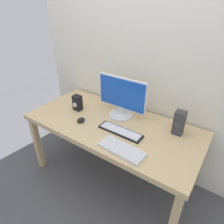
% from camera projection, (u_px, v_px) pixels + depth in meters
% --- Properties ---
extents(ground_plane, '(6.00, 6.00, 0.00)m').
position_uv_depth(ground_plane, '(112.00, 176.00, 2.19)').
color(ground_plane, '#4C4C51').
extents(wall_back, '(2.31, 0.04, 3.00)m').
position_uv_depth(wall_back, '(139.00, 25.00, 1.72)').
color(wall_back, silver).
rests_on(wall_back, ground_plane).
extents(desk, '(1.62, 0.76, 0.70)m').
position_uv_depth(desk, '(112.00, 129.00, 1.87)').
color(desk, tan).
rests_on(desk, ground_plane).
extents(monitor, '(0.50, 0.24, 0.39)m').
position_uv_depth(monitor, '(122.00, 97.00, 1.86)').
color(monitor, silver).
rests_on(monitor, desk).
extents(keyboard_primary, '(0.40, 0.12, 0.02)m').
position_uv_depth(keyboard_primary, '(120.00, 131.00, 1.71)').
color(keyboard_primary, black).
rests_on(keyboard_primary, desk).
extents(keyboard_secondary, '(0.37, 0.17, 0.03)m').
position_uv_depth(keyboard_secondary, '(122.00, 149.00, 1.50)').
color(keyboard_secondary, silver).
rests_on(keyboard_secondary, desk).
extents(mouse, '(0.07, 0.09, 0.04)m').
position_uv_depth(mouse, '(81.00, 120.00, 1.83)').
color(mouse, black).
rests_on(mouse, desk).
extents(speaker_right, '(0.09, 0.08, 0.21)m').
position_uv_depth(speaker_right, '(179.00, 123.00, 1.64)').
color(speaker_right, '#333338').
rests_on(speaker_right, desk).
extents(audio_controller, '(0.08, 0.08, 0.16)m').
position_uv_depth(audio_controller, '(77.00, 103.00, 2.01)').
color(audio_controller, black).
rests_on(audio_controller, desk).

